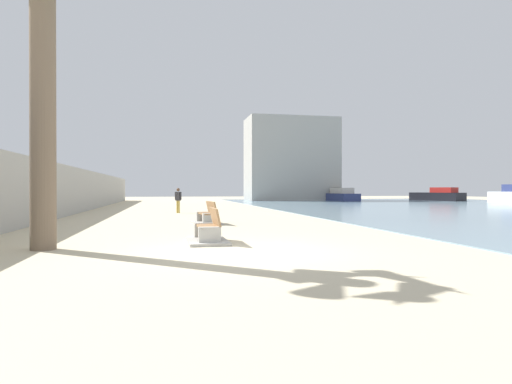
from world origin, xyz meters
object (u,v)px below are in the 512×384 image
Objects in this scene: person_walking at (178,199)px; boat_outer at (508,196)px; bench_near at (208,234)px; bench_far at (207,218)px; palm_tree at (43,25)px; boat_distant at (438,196)px; boat_far_left at (338,196)px.

boat_outer is at bearing 19.95° from person_walking.
bench_near is 0.95× the size of bench_far.
palm_tree is 3.62× the size of bench_far.
person_walking reaches higher than bench_near.
palm_tree is 5.06× the size of person_walking.
bench_near is 49.69m from boat_distant.
palm_tree is 53.27m from boat_distant.
boat_outer is at bearing 36.40° from palm_tree.
bench_far is 0.29× the size of boat_far_left.
boat_distant reaches higher than person_walking.
person_walking is 32.21m from boat_far_left.
boat_distant is 0.94× the size of boat_far_left.
boat_far_left is (20.90, 24.51, -0.25)m from person_walking.
boat_outer is (2.67, -8.69, 0.11)m from boat_distant.
palm_tree is 3.79× the size of bench_near.
palm_tree is at bearing -170.52° from bench_near.
bench_near is 0.48× the size of boat_outer.
boat_far_left reaches higher than bench_near.
bench_far is 0.31× the size of boat_distant.
bench_far is at bearing 56.82° from palm_tree.
palm_tree is at bearing -121.17° from boat_far_left.
boat_outer is (35.53, 28.59, 0.58)m from bench_near.
bench_far is 0.50× the size of boat_outer.
palm_tree reaches higher than bench_far.
boat_outer is at bearing 38.82° from bench_near.
person_walking is 0.21× the size of boat_far_left.
palm_tree is at bearing -143.60° from boat_outer.
bench_near is 6.60m from bench_far.
person_walking is at bearing 76.97° from palm_tree.
palm_tree is 49.58m from boat_outer.
person_walking is 0.36× the size of boat_outer.
bench_far is at bearing 85.01° from bench_near.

